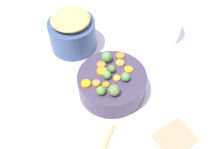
# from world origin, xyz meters

# --- Properties ---
(tabletop) EXTENTS (2.40, 2.40, 0.02)m
(tabletop) POSITION_xyz_m (0.00, 0.00, 0.01)
(tabletop) COLOR white
(tabletop) RESTS_ON ground
(serving_bowl_carrots) EXTENTS (0.27, 0.27, 0.09)m
(serving_bowl_carrots) POSITION_xyz_m (-0.03, -0.04, 0.07)
(serving_bowl_carrots) COLOR #3A314B
(serving_bowl_carrots) RESTS_ON tabletop
(metal_pot) EXTENTS (0.21, 0.21, 0.13)m
(metal_pot) POSITION_xyz_m (-0.19, -0.30, 0.09)
(metal_pot) COLOR #334974
(metal_pot) RESTS_ON tabletop
(stuffing_mound) EXTENTS (0.17, 0.17, 0.04)m
(stuffing_mound) POSITION_xyz_m (-0.19, -0.30, 0.17)
(stuffing_mound) COLOR tan
(stuffing_mound) RESTS_ON metal_pot
(carrot_slice_0) EXTENTS (0.05, 0.05, 0.01)m
(carrot_slice_0) POSITION_xyz_m (0.05, -0.11, 0.12)
(carrot_slice_0) COLOR orange
(carrot_slice_0) RESTS_ON serving_bowl_carrots
(carrot_slice_1) EXTENTS (0.04, 0.04, 0.01)m
(carrot_slice_1) POSITION_xyz_m (-0.02, -0.02, 0.12)
(carrot_slice_1) COLOR orange
(carrot_slice_1) RESTS_ON serving_bowl_carrots
(carrot_slice_2) EXTENTS (0.04, 0.04, 0.01)m
(carrot_slice_2) POSITION_xyz_m (-0.13, -0.05, 0.12)
(carrot_slice_2) COLOR orange
(carrot_slice_2) RESTS_ON serving_bowl_carrots
(carrot_slice_3) EXTENTS (0.04, 0.04, 0.01)m
(carrot_slice_3) POSITION_xyz_m (0.03, -0.08, 0.12)
(carrot_slice_3) COLOR orange
(carrot_slice_3) RESTS_ON serving_bowl_carrots
(carrot_slice_4) EXTENTS (0.05, 0.05, 0.01)m
(carrot_slice_4) POSITION_xyz_m (-0.08, 0.01, 0.11)
(carrot_slice_4) COLOR orange
(carrot_slice_4) RESTS_ON serving_bowl_carrots
(carrot_slice_5) EXTENTS (0.04, 0.04, 0.01)m
(carrot_slice_5) POSITION_xyz_m (-0.06, -0.10, 0.12)
(carrot_slice_5) COLOR orange
(carrot_slice_5) RESTS_ON serving_bowl_carrots
(carrot_slice_6) EXTENTS (0.03, 0.03, 0.01)m
(carrot_slice_6) POSITION_xyz_m (0.02, -0.04, 0.11)
(carrot_slice_6) COLOR orange
(carrot_slice_6) RESTS_ON serving_bowl_carrots
(carrot_slice_7) EXTENTS (0.04, 0.04, 0.01)m
(carrot_slice_7) POSITION_xyz_m (-0.09, -0.04, 0.12)
(carrot_slice_7) COLOR orange
(carrot_slice_7) RESTS_ON serving_bowl_carrots
(carrot_slice_8) EXTENTS (0.05, 0.05, 0.01)m
(carrot_slice_8) POSITION_xyz_m (-0.03, -0.08, 0.12)
(carrot_slice_8) COLOR orange
(carrot_slice_8) RESTS_ON serving_bowl_carrots
(brussels_sprout_0) EXTENTS (0.04, 0.04, 0.04)m
(brussels_sprout_0) POSITION_xyz_m (0.04, -0.00, 0.13)
(brussels_sprout_0) COLOR #5A6E3E
(brussels_sprout_0) RESTS_ON serving_bowl_carrots
(brussels_sprout_1) EXTENTS (0.04, 0.04, 0.04)m
(brussels_sprout_1) POSITION_xyz_m (-0.09, -0.09, 0.13)
(brussels_sprout_1) COLOR #4C7D40
(brussels_sprout_1) RESTS_ON serving_bowl_carrots
(brussels_sprout_2) EXTENTS (0.03, 0.03, 0.03)m
(brussels_sprout_2) POSITION_xyz_m (-0.05, -0.05, 0.13)
(brussels_sprout_2) COLOR #4A7334
(brussels_sprout_2) RESTS_ON serving_bowl_carrots
(brussels_sprout_3) EXTENTS (0.03, 0.03, 0.03)m
(brussels_sprout_3) POSITION_xyz_m (-0.03, 0.01, 0.13)
(brussels_sprout_3) COLOR #4D8640
(brussels_sprout_3) RESTS_ON serving_bowl_carrots
(brussels_sprout_4) EXTENTS (0.03, 0.03, 0.03)m
(brussels_sprout_4) POSITION_xyz_m (-0.01, -0.05, 0.13)
(brussels_sprout_4) COLOR #4D883C
(brussels_sprout_4) RESTS_ON serving_bowl_carrots
(brussels_sprout_5) EXTENTS (0.03, 0.03, 0.03)m
(brussels_sprout_5) POSITION_xyz_m (0.06, -0.04, 0.13)
(brussels_sprout_5) COLOR #51822F
(brussels_sprout_5) RESTS_ON serving_bowl_carrots
(casserole_dish) EXTENTS (0.20, 0.20, 0.11)m
(casserole_dish) POSITION_xyz_m (-0.42, 0.03, 0.08)
(casserole_dish) COLOR white
(casserole_dish) RESTS_ON tabletop
(dish_towel) EXTENTS (0.17, 0.17, 0.01)m
(dish_towel) POSITION_xyz_m (0.07, 0.25, 0.02)
(dish_towel) COLOR tan
(dish_towel) RESTS_ON tabletop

